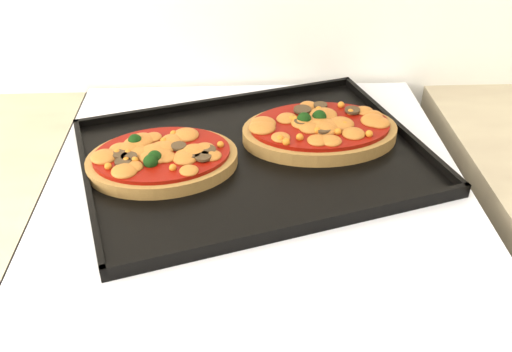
{
  "coord_description": "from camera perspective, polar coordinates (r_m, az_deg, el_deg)",
  "views": [
    {
      "loc": [
        -0.06,
        1.04,
        1.37
      ],
      "look_at": [
        -0.03,
        1.69,
        0.92
      ],
      "focal_mm": 40.0,
      "sensor_mm": 36.0,
      "label": 1
    }
  ],
  "objects": [
    {
      "name": "pizza_right",
      "position": [
        0.87,
        6.42,
        4.67
      ],
      "size": [
        0.24,
        0.17,
        0.03
      ],
      "primitive_type": null,
      "rotation": [
        0.0,
        0.0,
        0.05
      ],
      "color": "olive",
      "rests_on": "baking_tray"
    },
    {
      "name": "baking_tray",
      "position": [
        0.83,
        -0.15,
        2.07
      ],
      "size": [
        0.56,
        0.48,
        0.02
      ],
      "primitive_type": "cube",
      "rotation": [
        0.0,
        0.0,
        0.29
      ],
      "color": "black",
      "rests_on": "stove"
    },
    {
      "name": "pizza_left",
      "position": [
        0.81,
        -9.35,
        1.85
      ],
      "size": [
        0.23,
        0.19,
        0.03
      ],
      "primitive_type": null,
      "rotation": [
        0.0,
        0.0,
        0.15
      ],
      "color": "olive",
      "rests_on": "baking_tray"
    }
  ]
}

